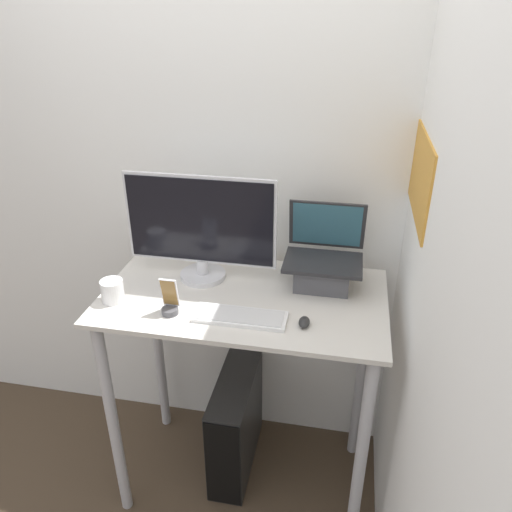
% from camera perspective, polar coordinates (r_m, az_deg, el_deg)
% --- Properties ---
extents(wall_back, '(6.00, 0.05, 2.60)m').
position_cam_1_polar(wall_back, '(2.25, 0.71, 6.23)').
color(wall_back, white).
rests_on(wall_back, ground_plane).
extents(wall_side_right, '(0.06, 6.00, 2.60)m').
position_cam_1_polar(wall_side_right, '(1.59, 19.50, -4.94)').
color(wall_side_right, white).
rests_on(wall_side_right, ground_plane).
extents(desk, '(1.13, 0.63, 1.05)m').
position_cam_1_polar(desk, '(2.12, -1.34, -9.50)').
color(desk, beige).
rests_on(desk, ground_plane).
extents(laptop, '(0.31, 0.26, 0.33)m').
position_cam_1_polar(laptop, '(2.04, 7.67, -1.05)').
color(laptop, '#4C4C51').
rests_on(laptop, desk).
extents(monitor, '(0.62, 0.19, 0.45)m').
position_cam_1_polar(monitor, '(2.04, -6.35, 3.07)').
color(monitor, silver).
rests_on(monitor, desk).
extents(keyboard, '(0.35, 0.12, 0.02)m').
position_cam_1_polar(keyboard, '(1.86, -1.80, -6.93)').
color(keyboard, white).
rests_on(keyboard, desk).
extents(mouse, '(0.04, 0.07, 0.03)m').
position_cam_1_polar(mouse, '(1.82, 5.53, -7.54)').
color(mouse, '#262626').
rests_on(mouse, desk).
extents(cell_phone, '(0.06, 0.06, 0.15)m').
position_cam_1_polar(cell_phone, '(1.90, -9.83, -5.26)').
color(cell_phone, '#4C4C51').
rests_on(cell_phone, desk).
extents(computer_tower, '(0.17, 0.52, 0.52)m').
position_cam_1_polar(computer_tower, '(2.58, -2.33, -18.50)').
color(computer_tower, black).
rests_on(computer_tower, ground_plane).
extents(mug, '(0.09, 0.09, 0.09)m').
position_cam_1_polar(mug, '(2.02, -16.09, -3.84)').
color(mug, white).
rests_on(mug, desk).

